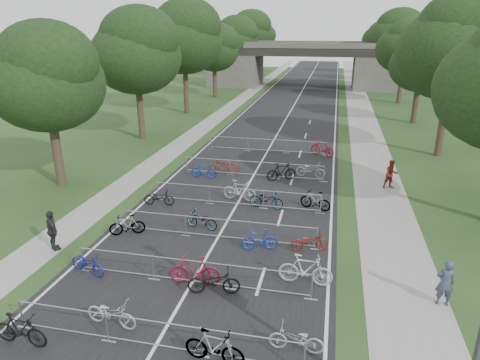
% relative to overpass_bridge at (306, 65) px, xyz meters
% --- Properties ---
extents(road, '(11.00, 140.00, 0.01)m').
position_rel_overpass_bridge_xyz_m(road, '(0.00, -15.00, -3.53)').
color(road, black).
rests_on(road, ground).
extents(sidewalk_right, '(3.00, 140.00, 0.01)m').
position_rel_overpass_bridge_xyz_m(sidewalk_right, '(8.00, -15.00, -3.53)').
color(sidewalk_right, gray).
rests_on(sidewalk_right, ground).
extents(sidewalk_left, '(2.00, 140.00, 0.01)m').
position_rel_overpass_bridge_xyz_m(sidewalk_left, '(-7.50, -15.00, -3.53)').
color(sidewalk_left, gray).
rests_on(sidewalk_left, ground).
extents(lane_markings, '(0.12, 140.00, 0.00)m').
position_rel_overpass_bridge_xyz_m(lane_markings, '(0.00, -15.00, -3.53)').
color(lane_markings, silver).
rests_on(lane_markings, ground).
extents(overpass_bridge, '(31.00, 8.00, 7.05)m').
position_rel_overpass_bridge_xyz_m(overpass_bridge, '(0.00, 0.00, 0.00)').
color(overpass_bridge, '#4F4C46').
rests_on(overpass_bridge, ground).
extents(tree_left_0, '(6.72, 6.72, 10.25)m').
position_rel_overpass_bridge_xyz_m(tree_left_0, '(-11.39, -49.07, 2.96)').
color(tree_left_0, '#33261C').
rests_on(tree_left_0, ground).
extents(tree_left_1, '(7.56, 7.56, 11.53)m').
position_rel_overpass_bridge_xyz_m(tree_left_1, '(-11.39, -37.07, 3.77)').
color(tree_left_1, '#33261C').
rests_on(tree_left_1, ground).
extents(tree_right_1, '(8.18, 8.18, 12.47)m').
position_rel_overpass_bridge_xyz_m(tree_right_1, '(13.11, -37.07, 4.37)').
color(tree_right_1, '#33261C').
rests_on(tree_right_1, ground).
extents(tree_left_2, '(8.40, 8.40, 12.81)m').
position_rel_overpass_bridge_xyz_m(tree_left_2, '(-11.39, -25.07, 4.58)').
color(tree_left_2, '#33261C').
rests_on(tree_left_2, ground).
extents(tree_right_2, '(6.16, 6.16, 9.39)m').
position_rel_overpass_bridge_xyz_m(tree_right_2, '(13.11, -25.07, 2.41)').
color(tree_right_2, '#33261C').
rests_on(tree_right_2, ground).
extents(tree_left_3, '(6.72, 6.72, 10.25)m').
position_rel_overpass_bridge_xyz_m(tree_left_3, '(-11.39, -13.07, 2.96)').
color(tree_left_3, '#33261C').
rests_on(tree_left_3, ground).
extents(tree_right_3, '(7.17, 7.17, 10.93)m').
position_rel_overpass_bridge_xyz_m(tree_right_3, '(13.11, -13.07, 3.39)').
color(tree_right_3, '#33261C').
rests_on(tree_right_3, ground).
extents(tree_left_4, '(7.56, 7.56, 11.53)m').
position_rel_overpass_bridge_xyz_m(tree_left_4, '(-11.39, -1.07, 3.77)').
color(tree_left_4, '#33261C').
rests_on(tree_left_4, ground).
extents(tree_right_4, '(8.18, 8.18, 12.47)m').
position_rel_overpass_bridge_xyz_m(tree_right_4, '(13.11, -1.07, 4.37)').
color(tree_right_4, '#33261C').
rests_on(tree_right_4, ground).
extents(tree_left_5, '(8.40, 8.40, 12.81)m').
position_rel_overpass_bridge_xyz_m(tree_left_5, '(-11.39, 10.93, 4.58)').
color(tree_left_5, '#33261C').
rests_on(tree_left_5, ground).
extents(tree_right_5, '(6.16, 6.16, 9.39)m').
position_rel_overpass_bridge_xyz_m(tree_right_5, '(13.11, 10.93, 2.41)').
color(tree_right_5, '#33261C').
rests_on(tree_right_5, ground).
extents(tree_left_6, '(6.72, 6.72, 10.25)m').
position_rel_overpass_bridge_xyz_m(tree_left_6, '(-11.39, 22.93, 2.96)').
color(tree_left_6, '#33261C').
rests_on(tree_left_6, ground).
extents(tree_right_6, '(7.17, 7.17, 10.93)m').
position_rel_overpass_bridge_xyz_m(tree_right_6, '(13.11, 22.93, 3.39)').
color(tree_right_6, '#33261C').
rests_on(tree_right_6, ground).
extents(barrier_row_1, '(9.70, 0.08, 1.10)m').
position_rel_overpass_bridge_xyz_m(barrier_row_1, '(0.00, -61.40, -2.99)').
color(barrier_row_1, '#A5A7AD').
rests_on(barrier_row_1, ground).
extents(barrier_row_2, '(9.70, 0.08, 1.10)m').
position_rel_overpass_bridge_xyz_m(barrier_row_2, '(0.00, -57.80, -2.99)').
color(barrier_row_2, '#A5A7AD').
rests_on(barrier_row_2, ground).
extents(barrier_row_3, '(9.70, 0.08, 1.10)m').
position_rel_overpass_bridge_xyz_m(barrier_row_3, '(0.00, -54.00, -2.99)').
color(barrier_row_3, '#A5A7AD').
rests_on(barrier_row_3, ground).
extents(barrier_row_4, '(9.70, 0.08, 1.10)m').
position_rel_overpass_bridge_xyz_m(barrier_row_4, '(0.00, -50.00, -2.99)').
color(barrier_row_4, '#A5A7AD').
rests_on(barrier_row_4, ground).
extents(barrier_row_5, '(9.70, 0.08, 1.10)m').
position_rel_overpass_bridge_xyz_m(barrier_row_5, '(0.00, -45.00, -2.99)').
color(barrier_row_5, '#A5A7AD').
rests_on(barrier_row_5, ground).
extents(barrier_row_6, '(9.70, 0.08, 1.10)m').
position_rel_overpass_bridge_xyz_m(barrier_row_6, '(0.00, -39.00, -2.99)').
color(barrier_row_6, '#A5A7AD').
rests_on(barrier_row_6, ground).
extents(bike_4, '(1.87, 0.59, 1.12)m').
position_rel_overpass_bridge_xyz_m(bike_4, '(-4.09, -62.10, -2.98)').
color(bike_4, black).
rests_on(bike_4, ground).
extents(bike_5, '(1.92, 0.86, 0.98)m').
position_rel_overpass_bridge_xyz_m(bike_5, '(-1.78, -60.66, -3.05)').
color(bike_5, '#AFAEB6').
rests_on(bike_5, ground).
extents(bike_6, '(1.92, 0.71, 1.13)m').
position_rel_overpass_bridge_xyz_m(bike_6, '(1.99, -61.54, -2.97)').
color(bike_6, '#A5A7AD').
rests_on(bike_6, ground).
extents(bike_7, '(1.69, 0.59, 0.89)m').
position_rel_overpass_bridge_xyz_m(bike_7, '(4.30, -60.55, -3.09)').
color(bike_7, '#A5A5AD').
rests_on(bike_7, ground).
extents(bike_8, '(1.86, 1.09, 0.93)m').
position_rel_overpass_bridge_xyz_m(bike_8, '(-4.30, -57.93, -3.07)').
color(bike_8, navy).
rests_on(bike_8, ground).
extents(bike_9, '(2.05, 0.80, 1.20)m').
position_rel_overpass_bridge_xyz_m(bike_9, '(0.14, -57.71, -2.93)').
color(bike_9, maroon).
rests_on(bike_9, ground).
extents(bike_10, '(2.07, 1.07, 1.03)m').
position_rel_overpass_bridge_xyz_m(bike_10, '(1.03, -58.17, -3.02)').
color(bike_10, black).
rests_on(bike_10, ground).
extents(bike_11, '(2.12, 0.65, 1.26)m').
position_rel_overpass_bridge_xyz_m(bike_11, '(4.30, -56.83, -2.90)').
color(bike_11, '#BABAC2').
rests_on(bike_11, ground).
extents(bike_12, '(1.73, 1.14, 1.01)m').
position_rel_overpass_bridge_xyz_m(bike_12, '(-4.30, -54.45, -3.03)').
color(bike_12, '#A5A7AD').
rests_on(bike_12, ground).
extents(bike_13, '(1.77, 0.94, 0.89)m').
position_rel_overpass_bridge_xyz_m(bike_13, '(-1.03, -53.06, -3.09)').
color(bike_13, '#A5A7AD').
rests_on(bike_13, ground).
extents(bike_14, '(1.71, 0.88, 0.99)m').
position_rel_overpass_bridge_xyz_m(bike_14, '(2.12, -54.53, -3.04)').
color(bike_14, '#1B3399').
rests_on(bike_14, ground).
extents(bike_15, '(1.79, 1.05, 0.89)m').
position_rel_overpass_bridge_xyz_m(bike_15, '(4.30, -54.14, -3.09)').
color(bike_15, maroon).
rests_on(bike_15, ground).
extents(bike_16, '(1.77, 0.79, 0.90)m').
position_rel_overpass_bridge_xyz_m(bike_16, '(-4.21, -50.76, -3.08)').
color(bike_16, black).
rests_on(bike_16, ground).
extents(bike_17, '(2.07, 0.89, 1.21)m').
position_rel_overpass_bridge_xyz_m(bike_17, '(0.02, -49.16, -2.93)').
color(bike_17, '#9D9EA4').
rests_on(bike_17, ground).
extents(bike_18, '(1.93, 0.87, 0.98)m').
position_rel_overpass_bridge_xyz_m(bike_18, '(1.68, -49.87, -3.04)').
color(bike_18, '#A5A7AD').
rests_on(bike_18, ground).
extents(bike_19, '(1.81, 1.04, 1.05)m').
position_rel_overpass_bridge_xyz_m(bike_19, '(4.30, -49.50, -3.01)').
color(bike_19, '#A5A7AD').
rests_on(bike_19, ground).
extents(bike_20, '(1.78, 0.59, 1.06)m').
position_rel_overpass_bridge_xyz_m(bike_20, '(-3.08, -45.89, -3.01)').
color(bike_20, navy).
rests_on(bike_20, ground).
extents(bike_21, '(2.09, 1.10, 1.05)m').
position_rel_overpass_bridge_xyz_m(bike_21, '(-2.02, -44.65, -3.01)').
color(bike_21, maroon).
rests_on(bike_21, ground).
extents(bike_22, '(2.01, 1.36, 1.18)m').
position_rel_overpass_bridge_xyz_m(bike_22, '(1.93, -45.31, -2.94)').
color(bike_22, black).
rests_on(bike_22, ground).
extents(bike_23, '(2.05, 1.04, 1.03)m').
position_rel_overpass_bridge_xyz_m(bike_23, '(3.73, -44.28, -3.02)').
color(bike_23, '#ABAAB2').
rests_on(bike_23, ground).
extents(bike_27, '(2.05, 1.54, 1.23)m').
position_rel_overpass_bridge_xyz_m(bike_27, '(4.30, -39.10, -2.92)').
color(bike_27, maroon).
rests_on(bike_27, ground).
extents(pedestrian_a, '(0.67, 0.46, 1.78)m').
position_rel_overpass_bridge_xyz_m(pedestrian_a, '(9.20, -57.05, -2.64)').
color(pedestrian_a, '#353C4F').
rests_on(pedestrian_a, ground).
extents(pedestrian_b, '(1.04, 0.92, 1.78)m').
position_rel_overpass_bridge_xyz_m(pedestrian_b, '(8.63, -45.23, -2.64)').
color(pedestrian_b, maroon).
rests_on(pedestrian_b, ground).
extents(pedestrian_c, '(1.15, 1.04, 1.88)m').
position_rel_overpass_bridge_xyz_m(pedestrian_c, '(-6.80, -56.52, -2.59)').
color(pedestrian_c, '#252427').
rests_on(pedestrian_c, ground).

